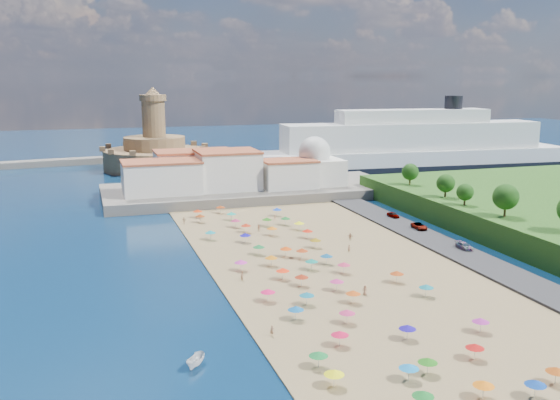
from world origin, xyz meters
name	(u,v)px	position (x,y,z in m)	size (l,w,h in m)	color
ground	(299,265)	(0.00, 0.00, 0.00)	(700.00, 700.00, 0.00)	#071938
terrace	(251,191)	(10.00, 73.00, 1.50)	(90.00, 36.00, 3.00)	#59544C
jetty	(165,178)	(-12.00, 108.00, 1.20)	(18.00, 70.00, 2.40)	#59544C
waterfront_buildings	(209,172)	(-3.05, 73.64, 7.88)	(57.00, 29.00, 11.00)	silver
domed_building	(314,165)	(30.00, 71.00, 8.97)	(16.00, 16.00, 15.00)	silver
fortress	(155,153)	(-12.00, 138.00, 6.68)	(40.00, 40.00, 32.40)	#9A744D
cruise_ship	(412,148)	(85.89, 108.72, 8.54)	(133.12, 28.10, 28.85)	black
beach_parasols	(313,271)	(-1.16, -10.79, 2.15)	(29.43, 118.81, 2.20)	gray
beachgoers	(287,255)	(-1.22, 3.68, 1.11)	(35.72, 99.30, 1.79)	tan
moored_boats	(209,389)	(-27.03, -45.13, 0.81)	(4.06, 18.11, 1.66)	white
parked_cars	(426,229)	(36.00, 13.10, 1.40)	(2.74, 36.05, 1.45)	gray
hillside_trees	(537,208)	(48.78, -8.01, 9.96)	(12.69, 106.53, 7.54)	#382314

